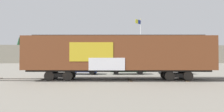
% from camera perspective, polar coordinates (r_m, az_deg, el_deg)
% --- Properties ---
extents(ground_plane, '(260.00, 260.00, 0.00)m').
position_cam_1_polar(ground_plane, '(17.12, 7.09, -7.78)').
color(ground_plane, slate).
extents(track, '(60.02, 3.72, 0.08)m').
position_cam_1_polar(track, '(16.98, -3.12, -7.72)').
color(track, '#4C4742').
rests_on(track, ground_plane).
extents(freight_car, '(17.55, 3.64, 4.36)m').
position_cam_1_polar(freight_car, '(16.84, 2.04, 0.65)').
color(freight_car, brown).
rests_on(freight_car, ground_plane).
extents(flagpole, '(1.20, 1.08, 9.11)m').
position_cam_1_polar(flagpole, '(31.16, 9.07, 5.82)').
color(flagpole, silver).
rests_on(flagpole, ground_plane).
extents(hillside, '(152.86, 28.57, 13.17)m').
position_cam_1_polar(hillside, '(94.59, -0.06, 0.42)').
color(hillside, gray).
rests_on(hillside, ground_plane).
extents(parked_car_blue, '(4.32, 2.37, 1.73)m').
position_cam_1_polar(parked_car_blue, '(23.56, -9.56, -3.82)').
color(parked_car_blue, navy).
rests_on(parked_car_blue, ground_plane).
extents(parked_car_green, '(4.66, 2.05, 1.79)m').
position_cam_1_polar(parked_car_green, '(23.42, 4.95, -3.78)').
color(parked_car_green, '#1E5933').
rests_on(parked_car_green, ground_plane).
extents(parked_car_silver, '(4.26, 2.04, 1.73)m').
position_cam_1_polar(parked_car_silver, '(24.88, 19.19, -3.56)').
color(parked_car_silver, '#B7BABF').
rests_on(parked_car_silver, ground_plane).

